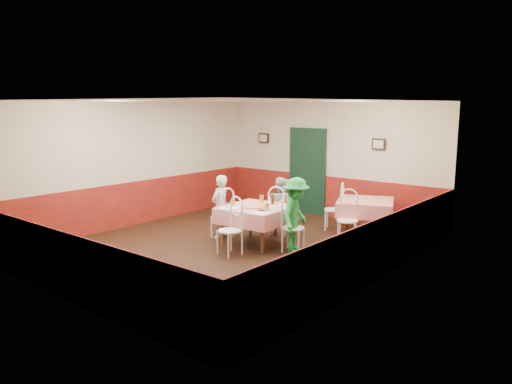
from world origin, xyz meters
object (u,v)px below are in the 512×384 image
Objects in this scene: main_table at (256,226)px; chair_right at (293,228)px; second_table at (365,218)px; glass_a at (233,203)px; glass_c at (262,199)px; chair_near at (230,231)px; diner_right at (296,215)px; chair_left at (222,216)px; chair_far at (279,214)px; wallet at (262,210)px; beer_bottle at (273,198)px; pizza at (253,206)px; chair_second_b at (347,221)px; diner_left at (220,207)px; chair_second_a at (334,210)px; glass_b at (267,207)px; diner_far at (280,206)px.

chair_right reaches higher than main_table.
glass_a reaches higher than second_table.
main_table is 0.62m from glass_c.
diner_right reaches higher than chair_near.
chair_near is at bearing 122.48° from chair_right.
glass_c is at bearing 56.49° from diner_right.
chair_left is at bearing 158.25° from glass_a.
second_table is at bearing -158.12° from chair_far.
glass_a is (-1.72, -2.24, 0.45)m from second_table.
chair_right reaches higher than wallet.
glass_a is at bearing -108.62° from glass_c.
chair_right is 1.20m from chair_near.
chair_left is 0.64× the size of diner_right.
wallet is at bearing -114.22° from second_table.
chair_far is at bearing 32.48° from chair_right.
chair_left is at bearing 77.07° from diner_right.
wallet is at bearing 87.25° from chair_left.
chair_far is at bearing 110.28° from beer_bottle.
pizza is at bearing -71.17° from glass_c.
chair_left is at bearing -153.39° from beer_bottle.
chair_second_b reaches higher than glass_a.
chair_far is at bearing 172.36° from chair_second_b.
diner_right is (0.56, 0.32, -0.07)m from wallet.
glass_a is 0.10× the size of diner_left.
main_table is 1.36× the size of chair_second_b.
diner_right reaches higher than glass_a.
chair_right is 1.00× the size of chair_second_a.
chair_left is 8.18× the size of wallet.
pizza is at bearing -96.91° from main_table.
glass_c is 1.40× the size of wallet.
glass_b reaches higher than main_table.
chair_near is (-1.28, -2.83, 0.08)m from second_table.
diner_far reaches higher than chair_far.
chair_right is 1.12m from glass_c.
diner_left reaches higher than pizza.
second_table is 0.79× the size of diner_right.
glass_b is at bearing -43.55° from glass_c.
main_table is 0.41m from pizza.
diner_left is 1.06× the size of diner_far.
beer_bottle is at bearing 48.64° from chair_right.
pizza is 0.98m from diner_far.
chair_left is 2.55m from chair_second_b.
diner_far reaches higher than main_table.
glass_c is (-0.16, 0.38, 0.46)m from main_table.
diner_left is at bearing 160.53° from glass_a.
chair_far is at bearing 105.88° from wallet.
second_table is 2.43× the size of pizza.
glass_c is at bearing 78.28° from diner_far.
second_table is at bearing 51.66° from beer_bottle.
diner_right is at bearing 14.38° from glass_a.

